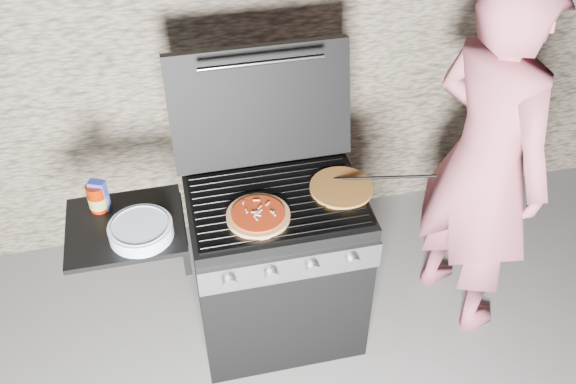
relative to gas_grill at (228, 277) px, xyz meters
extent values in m
plane|color=slate|center=(0.25, 0.00, -0.46)|extent=(50.00, 50.00, 0.00)
cube|color=tan|center=(0.25, 1.05, 0.44)|extent=(8.00, 0.35, 1.80)
cylinder|color=gold|center=(0.55, 0.01, 0.46)|extent=(0.35, 0.35, 0.02)
cylinder|color=#891900|center=(-0.52, 0.13, 0.51)|extent=(0.11, 0.11, 0.13)
cube|color=#2A34A2|center=(-0.51, 0.13, 0.52)|extent=(0.08, 0.06, 0.15)
cylinder|color=white|center=(-0.35, -0.09, 0.48)|extent=(0.33, 0.33, 0.06)
imported|color=#B6596A|center=(1.24, -0.01, 0.50)|extent=(0.65, 0.81, 1.91)
cylinder|color=black|center=(0.72, 0.00, 0.51)|extent=(0.48, 0.20, 0.10)
camera|label=1|loc=(-0.17, -2.09, 2.36)|focal=40.00mm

